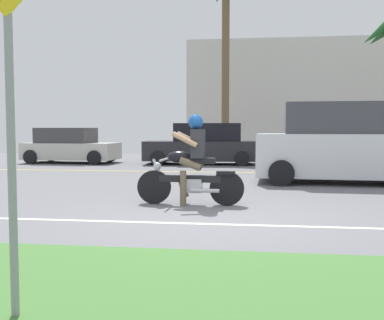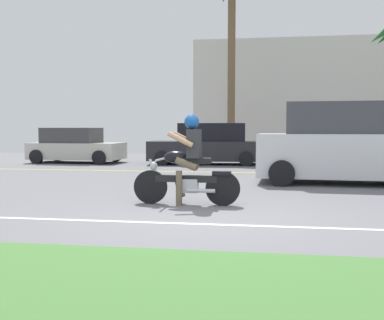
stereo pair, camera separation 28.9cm
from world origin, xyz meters
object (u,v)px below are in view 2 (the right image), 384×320
at_px(motorcyclist, 187,167).
at_px(suv_nearby, 349,144).
at_px(parked_car_1, 208,145).
at_px(parked_car_0, 75,146).

height_order(motorcyclist, suv_nearby, suv_nearby).
bearing_deg(parked_car_1, motorcyclist, -84.99).
xyz_separation_m(motorcyclist, parked_car_0, (-6.38, 9.90, -0.03)).
bearing_deg(suv_nearby, parked_car_1, 126.92).
relative_size(suv_nearby, parked_car_1, 1.06).
height_order(suv_nearby, parked_car_0, suv_nearby).
bearing_deg(suv_nearby, parked_car_0, 149.44).
relative_size(motorcyclist, parked_car_0, 0.52).
height_order(suv_nearby, parked_car_1, suv_nearby).
bearing_deg(parked_car_0, parked_car_1, 0.01).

